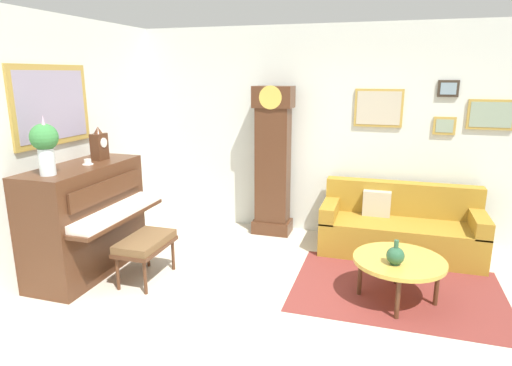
{
  "coord_description": "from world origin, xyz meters",
  "views": [
    {
      "loc": [
        0.9,
        -3.52,
        2.18
      ],
      "look_at": [
        -0.47,
        0.98,
        1.0
      ],
      "focal_mm": 30.66,
      "sensor_mm": 36.0,
      "label": 1
    }
  ],
  "objects_px": {
    "piano": "(87,219)",
    "couch": "(400,228)",
    "flower_vase": "(45,143)",
    "mantel_clock": "(99,145)",
    "coffee_table": "(399,262)",
    "green_jug": "(395,256)",
    "piano_bench": "(145,244)",
    "teacup": "(88,162)",
    "grandfather_clock": "(273,165)"
  },
  "relations": [
    {
      "from": "piano",
      "to": "green_jug",
      "type": "relative_size",
      "value": 6.0
    },
    {
      "from": "piano_bench",
      "to": "coffee_table",
      "type": "relative_size",
      "value": 0.8
    },
    {
      "from": "piano",
      "to": "mantel_clock",
      "type": "bearing_deg",
      "value": 89.57
    },
    {
      "from": "couch",
      "to": "piano_bench",
      "type": "bearing_deg",
      "value": -148.6
    },
    {
      "from": "piano_bench",
      "to": "mantel_clock",
      "type": "bearing_deg",
      "value": 155.16
    },
    {
      "from": "piano_bench",
      "to": "green_jug",
      "type": "relative_size",
      "value": 2.92
    },
    {
      "from": "piano_bench",
      "to": "flower_vase",
      "type": "distance_m",
      "value": 1.42
    },
    {
      "from": "piano_bench",
      "to": "green_jug",
      "type": "bearing_deg",
      "value": 4.06
    },
    {
      "from": "couch",
      "to": "flower_vase",
      "type": "relative_size",
      "value": 3.28
    },
    {
      "from": "piano",
      "to": "teacup",
      "type": "xyz_separation_m",
      "value": [
        0.04,
        0.05,
        0.63
      ]
    },
    {
      "from": "piano",
      "to": "mantel_clock",
      "type": "xyz_separation_m",
      "value": [
        0.0,
        0.33,
        0.78
      ]
    },
    {
      "from": "grandfather_clock",
      "to": "flower_vase",
      "type": "height_order",
      "value": "grandfather_clock"
    },
    {
      "from": "teacup",
      "to": "green_jug",
      "type": "relative_size",
      "value": 0.48
    },
    {
      "from": "grandfather_clock",
      "to": "flower_vase",
      "type": "distance_m",
      "value": 2.87
    },
    {
      "from": "mantel_clock",
      "to": "flower_vase",
      "type": "distance_m",
      "value": 0.82
    },
    {
      "from": "piano",
      "to": "mantel_clock",
      "type": "relative_size",
      "value": 3.79
    },
    {
      "from": "grandfather_clock",
      "to": "coffee_table",
      "type": "distance_m",
      "value": 2.3
    },
    {
      "from": "grandfather_clock",
      "to": "couch",
      "type": "height_order",
      "value": "grandfather_clock"
    },
    {
      "from": "piano_bench",
      "to": "flower_vase",
      "type": "height_order",
      "value": "flower_vase"
    },
    {
      "from": "mantel_clock",
      "to": "couch",
      "type": "bearing_deg",
      "value": 20.73
    },
    {
      "from": "couch",
      "to": "green_jug",
      "type": "relative_size",
      "value": 7.92
    },
    {
      "from": "piano",
      "to": "couch",
      "type": "height_order",
      "value": "piano"
    },
    {
      "from": "piano",
      "to": "flower_vase",
      "type": "height_order",
      "value": "flower_vase"
    },
    {
      "from": "piano_bench",
      "to": "green_jug",
      "type": "distance_m",
      "value": 2.56
    },
    {
      "from": "coffee_table",
      "to": "teacup",
      "type": "bearing_deg",
      "value": -175.43
    },
    {
      "from": "mantel_clock",
      "to": "flower_vase",
      "type": "relative_size",
      "value": 0.66
    },
    {
      "from": "teacup",
      "to": "mantel_clock",
      "type": "bearing_deg",
      "value": 97.99
    },
    {
      "from": "piano",
      "to": "coffee_table",
      "type": "bearing_deg",
      "value": 5.43
    },
    {
      "from": "coffee_table",
      "to": "green_jug",
      "type": "relative_size",
      "value": 3.67
    },
    {
      "from": "green_jug",
      "to": "coffee_table",
      "type": "bearing_deg",
      "value": 72.95
    },
    {
      "from": "flower_vase",
      "to": "couch",
      "type": "bearing_deg",
      "value": 31.84
    },
    {
      "from": "piano",
      "to": "coffee_table",
      "type": "xyz_separation_m",
      "value": [
        3.32,
        0.32,
        -0.21
      ]
    },
    {
      "from": "coffee_table",
      "to": "flower_vase",
      "type": "distance_m",
      "value": 3.59
    },
    {
      "from": "coffee_table",
      "to": "mantel_clock",
      "type": "distance_m",
      "value": 3.46
    },
    {
      "from": "piano_bench",
      "to": "coffee_table",
      "type": "height_order",
      "value": "piano_bench"
    },
    {
      "from": "flower_vase",
      "to": "grandfather_clock",
      "type": "bearing_deg",
      "value": 54.12
    },
    {
      "from": "piano",
      "to": "piano_bench",
      "type": "distance_m",
      "value": 0.75
    },
    {
      "from": "coffee_table",
      "to": "mantel_clock",
      "type": "bearing_deg",
      "value": 179.82
    },
    {
      "from": "coffee_table",
      "to": "mantel_clock",
      "type": "height_order",
      "value": "mantel_clock"
    },
    {
      "from": "piano_bench",
      "to": "grandfather_clock",
      "type": "xyz_separation_m",
      "value": [
        0.93,
        1.8,
        0.56
      ]
    },
    {
      "from": "couch",
      "to": "coffee_table",
      "type": "bearing_deg",
      "value": -91.15
    },
    {
      "from": "piano_bench",
      "to": "green_jug",
      "type": "xyz_separation_m",
      "value": [
        2.55,
        0.18,
        0.12
      ]
    },
    {
      "from": "coffee_table",
      "to": "mantel_clock",
      "type": "xyz_separation_m",
      "value": [
        -3.31,
        0.01,
        0.99
      ]
    },
    {
      "from": "flower_vase",
      "to": "piano",
      "type": "bearing_deg",
      "value": 90.23
    },
    {
      "from": "grandfather_clock",
      "to": "mantel_clock",
      "type": "xyz_separation_m",
      "value": [
        -1.65,
        -1.47,
        0.43
      ]
    },
    {
      "from": "couch",
      "to": "flower_vase",
      "type": "height_order",
      "value": "flower_vase"
    },
    {
      "from": "mantel_clock",
      "to": "piano_bench",
      "type": "bearing_deg",
      "value": -24.84
    },
    {
      "from": "mantel_clock",
      "to": "flower_vase",
      "type": "bearing_deg",
      "value": -90.03
    },
    {
      "from": "mantel_clock",
      "to": "teacup",
      "type": "height_order",
      "value": "mantel_clock"
    },
    {
      "from": "grandfather_clock",
      "to": "green_jug",
      "type": "relative_size",
      "value": 8.46
    }
  ]
}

